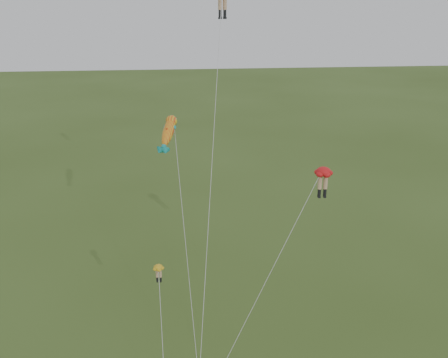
{
  "coord_description": "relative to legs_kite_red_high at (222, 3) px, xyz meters",
  "views": [
    {
      "loc": [
        -1.43,
        -27.2,
        24.76
      ],
      "look_at": [
        1.83,
        6.0,
        12.34
      ],
      "focal_mm": 40.0,
      "sensor_mm": 36.0,
      "label": 1
    }
  ],
  "objects": [
    {
      "name": "legs_kite_red_high",
      "position": [
        0.0,
        0.0,
        0.0
      ],
      "size": [
        3.85,
        14.35,
        25.25
      ],
      "rotation": [
        0.0,
        0.0,
        0.4
      ],
      "color": "red",
      "rests_on": "ground"
    },
    {
      "name": "fish_kite",
      "position": [
        -4.14,
        -1.41,
        -9.1
      ],
      "size": [
        2.53,
        11.22,
        16.4
      ],
      "rotation": [
        0.69,
        0.0,
        -0.34
      ],
      "color": "gold",
      "rests_on": "ground"
    },
    {
      "name": "legs_kite_yellow",
      "position": [
        -5.08,
        -8.42,
        -17.44
      ],
      "size": [
        0.9,
        6.82,
        7.57
      ],
      "rotation": [
        0.0,
        0.0,
        -0.11
      ],
      "color": "gold",
      "rests_on": "ground"
    },
    {
      "name": "legs_kite_red_mid",
      "position": [
        6.22,
        -6.55,
        -11.26
      ],
      "size": [
        9.05,
        6.27,
        13.65
      ],
      "rotation": [
        0.0,
        0.0,
        -0.01
      ],
      "color": "red",
      "rests_on": "ground"
    }
  ]
}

